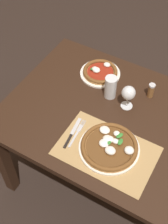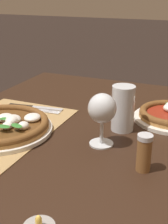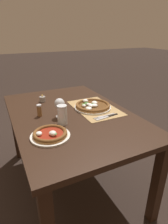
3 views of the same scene
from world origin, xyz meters
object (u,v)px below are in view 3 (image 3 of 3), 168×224
(pizza_near, at_px, (92,106))
(pint_glass, at_px, (62,115))
(wine_glass, at_px, (60,105))
(knife, at_px, (107,117))
(pepper_shaker, at_px, (39,110))
(fork, at_px, (104,116))
(pizza_far, at_px, (50,134))
(votive_candle, at_px, (42,99))

(pizza_near, height_order, pint_glass, pint_glass)
(wine_glass, distance_m, knife, 0.38)
(pizza_near, height_order, wine_glass, wine_glass)
(knife, relative_size, pepper_shaker, 2.22)
(pizza_near, xyz_separation_m, fork, (-0.20, -0.00, -0.02))
(wine_glass, xyz_separation_m, fork, (-0.15, -0.32, -0.10))
(pizza_far, bearing_deg, votive_candle, -10.43)
(pizza_far, relative_size, pepper_shaker, 2.65)
(pepper_shaker, bearing_deg, votive_candle, -18.24)
(pizza_far, relative_size, fork, 1.28)
(pizza_near, bearing_deg, knife, -177.11)
(pizza_near, relative_size, pint_glass, 2.22)
(wine_glass, distance_m, votive_candle, 0.42)
(votive_candle, height_order, pepper_shaker, pepper_shaker)
(knife, bearing_deg, pepper_shaker, 60.88)
(pint_glass, distance_m, knife, 0.36)
(fork, relative_size, knife, 0.93)
(pizza_near, height_order, knife, pizza_near)
(pint_glass, height_order, knife, pint_glass)
(pint_glass, bearing_deg, votive_candle, 1.26)
(knife, xyz_separation_m, pepper_shaker, (0.26, 0.47, 0.04))
(fork, relative_size, votive_candle, 2.79)
(pizza_far, distance_m, votive_candle, 0.68)
(knife, bearing_deg, fork, 25.66)
(pizza_far, height_order, pint_glass, pint_glass)
(knife, bearing_deg, pizza_near, 2.89)
(wine_glass, xyz_separation_m, pint_glass, (-0.12, 0.03, -0.04))
(fork, distance_m, knife, 0.03)
(wine_glass, height_order, pepper_shaker, wine_glass)
(fork, xyz_separation_m, pepper_shaker, (0.24, 0.46, 0.04))
(pizza_far, xyz_separation_m, votive_candle, (0.67, -0.12, 0.00))
(pizza_near, bearing_deg, pepper_shaker, 84.96)
(pizza_far, height_order, wine_glass, wine_glass)
(pint_glass, height_order, votive_candle, pint_glass)
(fork, distance_m, pepper_shaker, 0.52)
(wine_glass, xyz_separation_m, pepper_shaker, (0.09, 0.14, -0.06))
(pizza_far, relative_size, pint_glass, 1.78)
(knife, bearing_deg, pizza_far, 100.32)
(pint_glass, bearing_deg, pepper_shaker, 29.02)
(pizza_far, bearing_deg, pint_glass, -44.18)
(wine_glass, distance_m, pint_glass, 0.13)
(pint_glass, relative_size, votive_candle, 2.01)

